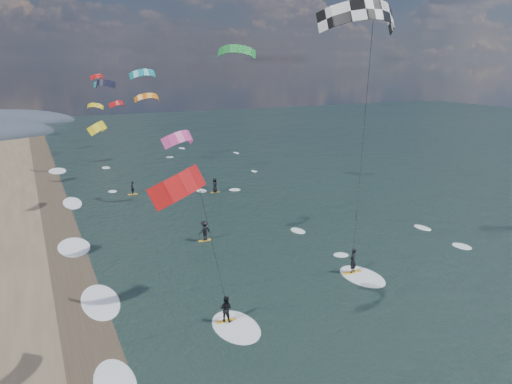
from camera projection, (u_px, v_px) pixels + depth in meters
name	position (u px, v px, depth m)	size (l,w,h in m)	color
wet_sand_strip	(91.00, 345.00, 27.49)	(3.00, 240.00, 0.00)	#382D23
kitesurfer_near_a	(371.00, 73.00, 27.25)	(7.86, 8.32, 18.58)	yellow
kitesurfer_near_b	(211.00, 235.00, 23.39)	(6.84, 9.15, 11.77)	yellow
far_kitesurfers	(197.00, 207.00, 49.94)	(10.12, 18.91, 1.81)	yellow
bg_kite_field	(132.00, 89.00, 67.73)	(15.47, 72.55, 10.58)	green
shoreline_surf	(100.00, 303.00, 32.14)	(2.40, 79.40, 0.11)	white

